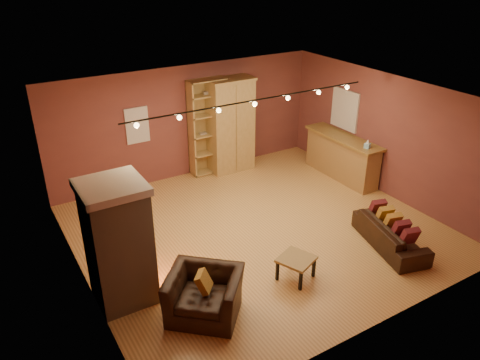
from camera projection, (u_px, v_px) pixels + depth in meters
floor at (258, 230)px, 9.72m from camera, size 7.00×7.00×0.00m
ceiling at (261, 99)px, 8.48m from camera, size 7.00×7.00×0.00m
back_wall at (188, 122)px, 11.60m from camera, size 7.00×0.02×2.80m
left_wall at (77, 216)px, 7.47m from camera, size 0.02×6.50×2.80m
right_wall at (387, 136)px, 10.73m from camera, size 0.02×6.50×2.80m
fireplace at (119, 243)px, 7.38m from camera, size 1.01×0.98×2.12m
back_window at (137, 125)px, 10.91m from camera, size 0.56×0.04×0.86m
bookcase at (207, 126)px, 11.79m from camera, size 1.00×0.39×2.45m
armoire at (230, 125)px, 11.93m from camera, size 1.19×0.68×2.42m
bar_counter at (342, 157)px, 11.78m from camera, size 0.61×2.27×1.09m
tissue_box at (367, 144)px, 10.83m from camera, size 0.16×0.16×0.23m
right_window at (345, 109)px, 11.68m from camera, size 0.05×0.90×1.00m
loveseat at (391, 230)px, 9.03m from camera, size 0.96×1.85×0.75m
armchair at (204, 288)px, 7.27m from camera, size 1.33×1.30×0.99m
coffee_table at (296, 261)px, 8.13m from camera, size 0.73×0.73×0.42m
track_rail at (255, 102)px, 8.69m from camera, size 5.20×0.09×0.13m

